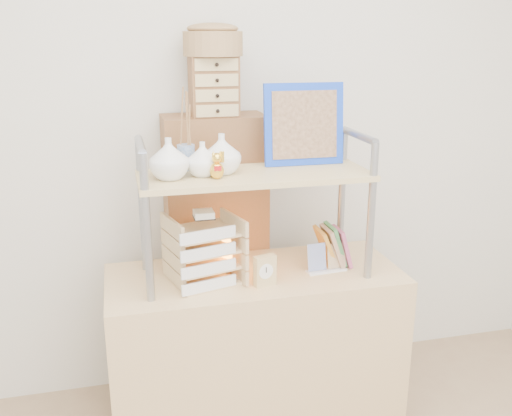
{
  "coord_description": "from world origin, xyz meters",
  "views": [
    {
      "loc": [
        -0.52,
        -0.89,
        1.69
      ],
      "look_at": [
        0.0,
        1.2,
        1.03
      ],
      "focal_mm": 40.0,
      "sensor_mm": 36.0,
      "label": 1
    }
  ],
  "objects_px": {
    "letter_tray": "(205,254)",
    "salt_lamp": "(233,249)",
    "cabinet": "(217,259)",
    "desk": "(255,354)"
  },
  "relations": [
    {
      "from": "cabinet",
      "to": "salt_lamp",
      "type": "xyz_separation_m",
      "value": [
        0.01,
        -0.33,
        0.17
      ]
    },
    {
      "from": "salt_lamp",
      "to": "desk",
      "type": "bearing_deg",
      "value": -25.58
    },
    {
      "from": "desk",
      "to": "cabinet",
      "type": "relative_size",
      "value": 0.89
    },
    {
      "from": "cabinet",
      "to": "salt_lamp",
      "type": "height_order",
      "value": "cabinet"
    },
    {
      "from": "letter_tray",
      "to": "salt_lamp",
      "type": "bearing_deg",
      "value": 31.18
    },
    {
      "from": "desk",
      "to": "cabinet",
      "type": "bearing_deg",
      "value": 104.26
    },
    {
      "from": "desk",
      "to": "letter_tray",
      "type": "xyz_separation_m",
      "value": [
        -0.21,
        -0.04,
        0.49
      ]
    },
    {
      "from": "letter_tray",
      "to": "salt_lamp",
      "type": "distance_m",
      "value": 0.15
    },
    {
      "from": "desk",
      "to": "cabinet",
      "type": "height_order",
      "value": "cabinet"
    },
    {
      "from": "letter_tray",
      "to": "cabinet",
      "type": "bearing_deg",
      "value": 74.04
    }
  ]
}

